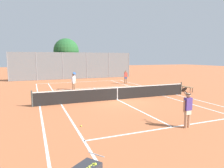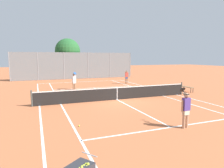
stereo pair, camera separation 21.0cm
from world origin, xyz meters
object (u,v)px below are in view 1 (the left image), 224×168
loose_tennis_ball_1 (81,126)px  tree_behind_left (67,52)px  courtside_bench (186,87)px  player_far_left (74,80)px  tennis_net (117,93)px  player_near_side (188,108)px  player_far_right (126,76)px

loose_tennis_ball_1 → tree_behind_left: 23.21m
loose_tennis_ball_1 → courtside_bench: size_ratio=0.04×
player_far_left → courtside_bench: 10.79m
tennis_net → courtside_bench: tennis_net is taller
player_near_side → tree_behind_left: size_ratio=0.29×
player_far_left → tree_behind_left: size_ratio=0.29×
player_near_side → tree_behind_left: bearing=93.1°
tree_behind_left → player_far_left: bearing=-96.5°
player_near_side → courtside_bench: 10.39m
player_near_side → player_far_left: same height
player_far_left → loose_tennis_ball_1: (-1.73, -10.71, -0.89)m
courtside_bench → tree_behind_left: tree_behind_left is taller
tennis_net → player_far_left: bearing=109.9°
loose_tennis_ball_1 → player_near_side: bearing=-23.1°
player_near_side → tree_behind_left: (-1.33, 24.53, 3.11)m
player_far_right → tree_behind_left: 11.55m
tennis_net → player_far_right: bearing=60.6°
tennis_net → player_near_side: player_near_side is taller
tennis_net → courtside_bench: bearing=7.9°
player_near_side → player_far_right: 15.32m
tennis_net → tree_behind_left: size_ratio=1.98×
tennis_net → tree_behind_left: (-0.78, 17.85, 3.53)m
player_near_side → courtside_bench: player_near_side is taller
courtside_bench → player_far_left: bearing=153.2°
player_far_left → player_far_right: bearing=18.1°
tennis_net → player_far_right: player_far_right is taller
player_far_right → tree_behind_left: size_ratio=0.26×
loose_tennis_ball_1 → player_far_right: bearing=56.8°
tennis_net → player_near_side: size_ratio=6.76×
player_near_side → player_far_right: player_near_side is taller
courtside_bench → tree_behind_left: 19.08m
tennis_net → player_far_right: (4.57, 8.10, 0.40)m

